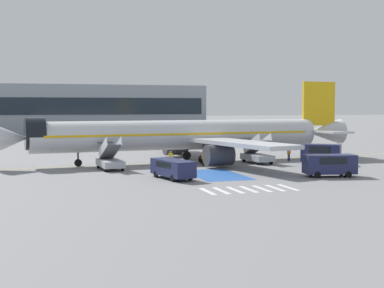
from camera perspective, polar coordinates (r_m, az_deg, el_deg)
ground_plane at (r=65.80m, az=-0.75°, el=-1.92°), size 600.00×600.00×0.00m
apron_leadline_yellow at (r=65.48m, az=-1.12°, el=-1.95°), size 79.71×6.48×0.01m
apron_stand_patch_blue at (r=53.59m, az=2.59°, el=-3.29°), size 4.88×9.29×0.01m
apron_walkway_bar_0 at (r=43.23m, az=1.65°, el=-5.06°), size 0.44×3.60×0.01m
apron_walkway_bar_1 at (r=43.63m, az=3.15°, el=-4.99°), size 0.44×3.60×0.01m
apron_walkway_bar_2 at (r=44.06m, az=4.62°, el=-4.90°), size 0.44×3.60×0.01m
apron_walkway_bar_3 at (r=44.51m, az=6.06°, el=-4.82°), size 0.44×3.60×0.01m
apron_walkway_bar_4 at (r=44.99m, az=7.47°, el=-4.74°), size 0.44×3.60×0.01m
apron_walkway_bar_5 at (r=45.50m, az=8.85°, el=-4.65°), size 0.44×3.60×0.01m
apron_walkway_bar_6 at (r=46.03m, az=10.19°, el=-4.57°), size 0.44×3.60×0.01m
airliner at (r=65.46m, az=-0.56°, el=0.95°), size 45.35×34.32×10.15m
boarding_stairs_forward at (r=58.42m, az=-8.74°, el=-1.79°), size 2.57×5.37×3.69m
boarding_stairs_aft at (r=64.81m, az=6.95°, el=-1.20°), size 2.57×5.37×3.69m
fuel_tanker at (r=87.09m, az=-1.76°, el=0.73°), size 10.07×3.28×3.54m
service_van_0 at (r=64.87m, az=13.59°, el=-0.88°), size 4.66×4.26×2.36m
service_van_1 at (r=50.39m, az=-2.07°, el=-2.49°), size 3.22×5.82×1.81m
service_van_2 at (r=53.61m, az=14.46°, el=-2.03°), size 5.23×2.94×2.16m
ground_crew_0 at (r=61.41m, az=1.22°, el=-1.42°), size 0.49×0.41×1.72m
ground_crew_1 at (r=68.04m, az=10.29°, el=-0.89°), size 0.44×0.26×1.84m
ground_crew_2 at (r=60.13m, az=-2.29°, el=-1.49°), size 0.45×0.27×1.81m
traffic_cone_0 at (r=69.07m, az=15.72°, el=-1.56°), size 0.48×0.48×0.54m
terminal_building at (r=145.34m, az=-12.58°, el=3.72°), size 70.64×12.10×12.45m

